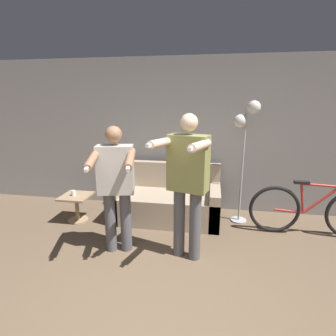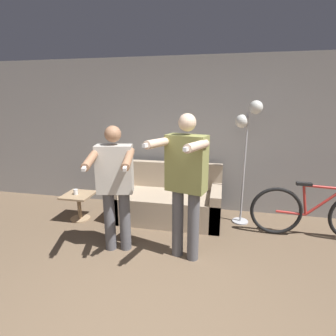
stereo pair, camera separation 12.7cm
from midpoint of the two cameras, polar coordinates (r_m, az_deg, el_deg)
wall_back at (r=4.57m, az=3.46°, el=7.00°), size 10.00×0.05×2.60m
couch at (r=4.34m, az=-1.07°, el=-7.34°), size 1.70×0.85×0.88m
person_left at (r=3.27m, az=-12.38°, el=-3.12°), size 0.60×0.75×1.61m
person_right at (r=3.03m, az=3.04°, el=-2.23°), size 0.64×0.77×1.76m
cat at (r=4.39m, az=3.52°, el=2.26°), size 0.48×0.12×0.20m
floor_lamp at (r=4.07m, az=15.72°, el=8.48°), size 0.38×0.25×1.90m
side_table at (r=4.50m, az=-20.05°, el=-7.05°), size 0.45×0.45×0.43m
cup at (r=4.44m, az=-20.66°, el=-5.13°), size 0.07×0.07×0.09m
bicycle at (r=4.27m, az=28.22°, el=-8.24°), size 1.75×0.07×0.81m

